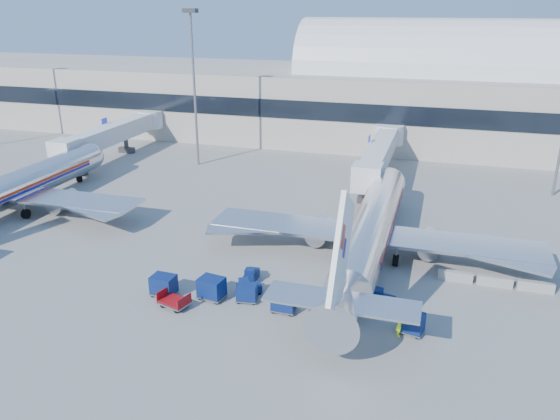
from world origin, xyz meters
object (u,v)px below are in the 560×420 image
(jetbridge_mid, at_px, (117,132))
(tug_right, at_px, (381,298))
(barrier_far, at_px, (536,287))
(tug_left, at_px, (251,274))
(barrier_mid, at_px, (495,281))
(cart_open_red, at_px, (175,302))
(mast_west, at_px, (193,66))
(cart_train_b, at_px, (212,288))
(jetbridge_near, at_px, (381,151))
(airliner_main, at_px, (371,230))
(cart_solo_far, at_px, (412,323))
(ramp_worker, at_px, (399,326))
(cart_solo_near, at_px, (284,301))
(cart_train_c, at_px, (164,285))
(airliner_mid, at_px, (10,189))
(barrier_near, at_px, (455,276))
(tug_lead, at_px, (248,287))
(cart_train_a, at_px, (247,293))

(jetbridge_mid, bearing_deg, tug_right, -36.81)
(barrier_far, xyz_separation_m, tug_left, (-24.02, -5.24, 0.15))
(barrier_mid, bearing_deg, cart_open_red, -155.67)
(mast_west, distance_m, cart_train_b, 43.80)
(jetbridge_near, height_order, barrier_far, jetbridge_near)
(airliner_main, distance_m, cart_solo_far, 13.18)
(barrier_mid, xyz_separation_m, tug_right, (-9.13, -6.04, 0.15))
(cart_open_red, xyz_separation_m, ramp_worker, (17.82, 1.15, 0.35))
(jetbridge_mid, bearing_deg, cart_solo_near, -44.21)
(barrier_far, distance_m, cart_solo_near, 21.86)
(cart_open_red, bearing_deg, barrier_mid, 40.48)
(tug_right, bearing_deg, jetbridge_mid, 154.83)
(barrier_far, bearing_deg, cart_train_c, -161.87)
(mast_west, bearing_deg, tug_right, -46.62)
(airliner_mid, bearing_deg, barrier_near, -2.87)
(airliner_mid, xyz_separation_m, tug_lead, (33.12, -10.00, -2.31))
(tug_lead, bearing_deg, airliner_main, 19.42)
(barrier_near, height_order, cart_solo_far, cart_solo_far)
(cart_train_b, height_order, cart_solo_far, cart_train_b)
(cart_train_a, bearing_deg, airliner_mid, 152.61)
(jetbridge_mid, distance_m, tug_right, 58.26)
(tug_left, height_order, cart_train_b, cart_train_b)
(jetbridge_mid, relative_size, tug_right, 12.51)
(jetbridge_near, relative_size, barrier_mid, 9.17)
(jetbridge_near, bearing_deg, tug_left, -101.65)
(airliner_main, xyz_separation_m, cart_solo_near, (-5.13, -11.90, -2.01))
(airliner_mid, height_order, tug_left, airliner_mid)
(tug_lead, bearing_deg, jetbridge_near, 50.91)
(jetbridge_mid, distance_m, barrier_far, 65.75)
(cart_solo_near, bearing_deg, cart_train_b, 179.47)
(barrier_near, xyz_separation_m, cart_solo_far, (-3.15, -9.58, 0.42))
(barrier_far, height_order, tug_right, tug_right)
(jetbridge_near, xyz_separation_m, barrier_near, (10.40, -28.81, -3.48))
(ramp_worker, bearing_deg, mast_west, 17.37)
(airliner_main, bearing_deg, jetbridge_mid, 149.36)
(tug_right, relative_size, cart_solo_near, 1.11)
(barrier_far, height_order, cart_solo_far, cart_solo_far)
(airliner_main, distance_m, barrier_near, 8.74)
(airliner_main, bearing_deg, barrier_near, -17.39)
(tug_right, distance_m, cart_train_b, 14.02)
(tug_right, height_order, cart_open_red, tug_right)
(mast_west, relative_size, barrier_mid, 7.53)
(tug_left, bearing_deg, mast_west, 27.81)
(mast_west, bearing_deg, airliner_mid, -115.21)
(airliner_main, bearing_deg, tug_left, -140.58)
(airliner_main, height_order, cart_train_c, airliner_main)
(tug_left, bearing_deg, barrier_near, -77.21)
(cart_train_a, distance_m, cart_train_b, 3.01)
(barrier_mid, bearing_deg, airliner_mid, 177.31)
(jetbridge_mid, distance_m, barrier_mid, 62.81)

